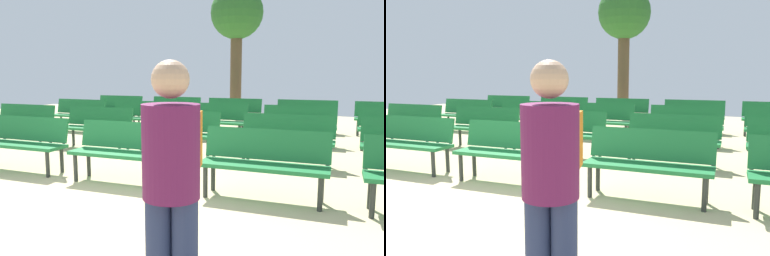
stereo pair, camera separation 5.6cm
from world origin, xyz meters
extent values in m
plane|color=#CCB789|center=(0.00, 0.00, 0.00)|extent=(24.74, 24.74, 0.00)
cube|color=#1E7238|center=(-2.05, 1.40, 0.43)|extent=(1.63, 0.56, 0.05)
cube|color=#1E7238|center=(-2.07, 1.60, 0.68)|extent=(1.60, 0.24, 0.40)
cylinder|color=#2D332D|center=(-1.34, 1.29, 0.20)|extent=(0.06, 0.06, 0.40)
cylinder|color=#2D332D|center=(-1.37, 1.61, 0.20)|extent=(0.06, 0.06, 0.40)
cube|color=#1E7238|center=(-0.12, 1.53, 0.43)|extent=(1.63, 0.57, 0.05)
cube|color=#1E7238|center=(-0.13, 1.73, 0.68)|extent=(1.60, 0.25, 0.40)
cylinder|color=#2D332D|center=(-0.80, 1.31, 0.20)|extent=(0.06, 0.06, 0.40)
cylinder|color=#2D332D|center=(0.59, 1.42, 0.20)|extent=(0.06, 0.06, 0.40)
cylinder|color=#2D332D|center=(-0.83, 1.63, 0.20)|extent=(0.06, 0.06, 0.40)
cylinder|color=#2D332D|center=(0.57, 1.74, 0.20)|extent=(0.06, 0.06, 0.40)
cube|color=#1E7238|center=(1.91, 1.66, 0.43)|extent=(1.63, 0.55, 0.05)
cube|color=#1E7238|center=(1.90, 1.86, 0.68)|extent=(1.60, 0.24, 0.40)
cylinder|color=#2D332D|center=(1.22, 1.45, 0.20)|extent=(0.06, 0.06, 0.40)
cylinder|color=#2D332D|center=(2.62, 1.55, 0.20)|extent=(0.06, 0.06, 0.40)
cylinder|color=#2D332D|center=(1.20, 1.77, 0.20)|extent=(0.06, 0.06, 0.40)
cylinder|color=#2D332D|center=(2.60, 1.87, 0.20)|extent=(0.06, 0.06, 0.40)
cylinder|color=#2D332D|center=(3.17, 1.57, 0.20)|extent=(0.06, 0.06, 0.40)
cylinder|color=#2D332D|center=(3.14, 1.89, 0.20)|extent=(0.06, 0.06, 0.40)
cube|color=#1E7238|center=(-4.20, 3.25, 0.43)|extent=(1.63, 0.55, 0.05)
cube|color=#1E7238|center=(-4.21, 3.45, 0.68)|extent=(1.60, 0.23, 0.40)
cylinder|color=#2D332D|center=(-3.49, 3.14, 0.20)|extent=(0.06, 0.06, 0.40)
cylinder|color=#2D332D|center=(-4.91, 3.36, 0.20)|extent=(0.06, 0.06, 0.40)
cylinder|color=#2D332D|center=(-3.51, 3.46, 0.20)|extent=(0.06, 0.06, 0.40)
cube|color=#1E7238|center=(-2.18, 3.41, 0.43)|extent=(1.63, 0.54, 0.05)
cube|color=#1E7238|center=(-2.19, 3.61, 0.68)|extent=(1.60, 0.23, 0.40)
cylinder|color=#2D332D|center=(-2.87, 3.21, 0.20)|extent=(0.06, 0.06, 0.40)
cylinder|color=#2D332D|center=(-1.47, 3.30, 0.20)|extent=(0.06, 0.06, 0.40)
cylinder|color=#2D332D|center=(-2.89, 3.52, 0.20)|extent=(0.06, 0.06, 0.40)
cylinder|color=#2D332D|center=(-1.49, 3.62, 0.20)|extent=(0.06, 0.06, 0.40)
cube|color=#1E7238|center=(-0.25, 3.48, 0.43)|extent=(1.62, 0.50, 0.05)
cube|color=#1E7238|center=(-0.26, 3.68, 0.68)|extent=(1.60, 0.19, 0.40)
cylinder|color=#2D332D|center=(-0.95, 3.29, 0.20)|extent=(0.06, 0.06, 0.40)
cylinder|color=#2D332D|center=(0.45, 3.34, 0.20)|extent=(0.06, 0.06, 0.40)
cylinder|color=#2D332D|center=(-0.96, 3.61, 0.20)|extent=(0.06, 0.06, 0.40)
cylinder|color=#2D332D|center=(0.44, 3.66, 0.20)|extent=(0.06, 0.06, 0.40)
cube|color=#1E7238|center=(1.79, 3.64, 0.43)|extent=(1.62, 0.53, 0.05)
cube|color=#1E7238|center=(1.78, 3.84, 0.68)|extent=(1.60, 0.21, 0.40)
cylinder|color=#2D332D|center=(1.10, 3.44, 0.20)|extent=(0.06, 0.06, 0.40)
cylinder|color=#2D332D|center=(2.49, 3.52, 0.20)|extent=(0.06, 0.06, 0.40)
cylinder|color=#2D332D|center=(1.08, 3.76, 0.20)|extent=(0.06, 0.06, 0.40)
cylinder|color=#2D332D|center=(2.48, 3.84, 0.20)|extent=(0.06, 0.06, 0.40)
cylinder|color=#2D332D|center=(3.06, 3.57, 0.20)|extent=(0.06, 0.06, 0.40)
cylinder|color=#2D332D|center=(3.05, 3.89, 0.20)|extent=(0.06, 0.06, 0.40)
cube|color=#1E7238|center=(-4.32, 5.23, 0.43)|extent=(1.62, 0.52, 0.05)
cube|color=#1E7238|center=(-4.33, 5.43, 0.68)|extent=(1.60, 0.20, 0.40)
cylinder|color=#2D332D|center=(-5.01, 5.03, 0.20)|extent=(0.06, 0.06, 0.40)
cylinder|color=#2D332D|center=(-3.61, 5.10, 0.20)|extent=(0.06, 0.06, 0.40)
cylinder|color=#2D332D|center=(-5.03, 5.35, 0.20)|extent=(0.06, 0.06, 0.40)
cylinder|color=#2D332D|center=(-3.63, 5.42, 0.20)|extent=(0.06, 0.06, 0.40)
cube|color=#1E7238|center=(-2.40, 5.39, 0.43)|extent=(1.63, 0.59, 0.05)
cube|color=#1E7238|center=(-2.41, 5.59, 0.68)|extent=(1.60, 0.27, 0.40)
cylinder|color=#2D332D|center=(-3.08, 5.17, 0.20)|extent=(0.06, 0.06, 0.40)
cylinder|color=#2D332D|center=(-1.68, 5.30, 0.20)|extent=(0.06, 0.06, 0.40)
cylinder|color=#2D332D|center=(-3.11, 5.49, 0.20)|extent=(0.06, 0.06, 0.40)
cylinder|color=#2D332D|center=(-1.71, 5.62, 0.20)|extent=(0.06, 0.06, 0.40)
cube|color=#1E7238|center=(-0.35, 5.54, 0.43)|extent=(1.62, 0.54, 0.05)
cube|color=#1E7238|center=(-0.37, 5.74, 0.68)|extent=(1.60, 0.22, 0.40)
cylinder|color=#2D332D|center=(-1.04, 5.33, 0.20)|extent=(0.06, 0.06, 0.40)
cylinder|color=#2D332D|center=(0.36, 5.42, 0.20)|extent=(0.06, 0.06, 0.40)
cylinder|color=#2D332D|center=(-1.06, 5.65, 0.20)|extent=(0.06, 0.06, 0.40)
cylinder|color=#2D332D|center=(0.34, 5.74, 0.20)|extent=(0.06, 0.06, 0.40)
cube|color=#1E7238|center=(1.65, 5.66, 0.43)|extent=(1.63, 0.58, 0.05)
cube|color=#1E7238|center=(1.63, 5.86, 0.68)|extent=(1.60, 0.26, 0.40)
cylinder|color=#2D332D|center=(0.96, 5.44, 0.20)|extent=(0.06, 0.06, 0.40)
cylinder|color=#2D332D|center=(2.36, 5.56, 0.20)|extent=(0.06, 0.06, 0.40)
cylinder|color=#2D332D|center=(0.93, 5.75, 0.20)|extent=(0.06, 0.06, 0.40)
cylinder|color=#2D332D|center=(2.33, 5.88, 0.20)|extent=(0.06, 0.06, 0.40)
cylinder|color=#2D332D|center=(2.95, 5.61, 0.20)|extent=(0.06, 0.06, 0.40)
cylinder|color=#2D332D|center=(2.93, 5.93, 0.20)|extent=(0.06, 0.06, 0.40)
cube|color=#1E7238|center=(-4.44, 7.27, 0.43)|extent=(1.63, 0.55, 0.05)
cube|color=#1E7238|center=(-4.46, 7.47, 0.68)|extent=(1.60, 0.24, 0.40)
cylinder|color=#2D332D|center=(-5.13, 7.06, 0.20)|extent=(0.06, 0.06, 0.40)
cylinder|color=#2D332D|center=(-3.73, 7.16, 0.20)|extent=(0.06, 0.06, 0.40)
cylinder|color=#2D332D|center=(-5.15, 7.38, 0.20)|extent=(0.06, 0.06, 0.40)
cylinder|color=#2D332D|center=(-3.76, 7.48, 0.20)|extent=(0.06, 0.06, 0.40)
cube|color=#1E7238|center=(-2.45, 7.45, 0.43)|extent=(1.62, 0.54, 0.05)
cube|color=#1E7238|center=(-2.46, 7.65, 0.68)|extent=(1.60, 0.22, 0.40)
cylinder|color=#2D332D|center=(-3.14, 7.25, 0.20)|extent=(0.06, 0.06, 0.40)
cylinder|color=#2D332D|center=(-1.74, 7.34, 0.20)|extent=(0.06, 0.06, 0.40)
cylinder|color=#2D332D|center=(-3.16, 7.57, 0.20)|extent=(0.06, 0.06, 0.40)
cylinder|color=#2D332D|center=(-1.76, 7.66, 0.20)|extent=(0.06, 0.06, 0.40)
cube|color=#1E7238|center=(-0.55, 7.52, 0.43)|extent=(1.62, 0.54, 0.05)
cube|color=#1E7238|center=(-0.57, 7.72, 0.68)|extent=(1.60, 0.22, 0.40)
cylinder|color=#2D332D|center=(-1.24, 7.32, 0.20)|extent=(0.06, 0.06, 0.40)
cylinder|color=#2D332D|center=(0.15, 7.41, 0.20)|extent=(0.06, 0.06, 0.40)
cylinder|color=#2D332D|center=(-1.26, 7.64, 0.20)|extent=(0.06, 0.06, 0.40)
cylinder|color=#2D332D|center=(0.14, 7.73, 0.20)|extent=(0.06, 0.06, 0.40)
cube|color=#1E7238|center=(1.49, 7.70, 0.43)|extent=(1.63, 0.57, 0.05)
cube|color=#1E7238|center=(1.47, 7.90, 0.68)|extent=(1.60, 0.25, 0.40)
cylinder|color=#2D332D|center=(0.80, 7.49, 0.20)|extent=(0.06, 0.06, 0.40)
cylinder|color=#2D332D|center=(2.20, 7.60, 0.20)|extent=(0.06, 0.06, 0.40)
cylinder|color=#2D332D|center=(0.78, 7.80, 0.20)|extent=(0.06, 0.06, 0.40)
cylinder|color=#2D332D|center=(2.17, 7.92, 0.20)|extent=(0.06, 0.06, 0.40)
cylinder|color=#2D332D|center=(2.80, 7.61, 0.20)|extent=(0.06, 0.06, 0.40)
cylinder|color=#2D332D|center=(2.78, 7.93, 0.20)|extent=(0.06, 0.06, 0.40)
cylinder|color=brown|center=(-1.32, 10.00, 1.57)|extent=(0.40, 0.40, 3.14)
sphere|color=#2D6628|center=(-1.32, 10.00, 3.69)|extent=(1.82, 1.82, 1.82)
cylinder|color=#601947|center=(2.07, -1.00, 1.12)|extent=(0.42, 0.42, 0.55)
sphere|color=tan|center=(2.07, -1.00, 1.54)|extent=(0.22, 0.22, 0.22)
cube|color=orange|center=(1.99, -0.75, 1.15)|extent=(0.32, 0.25, 0.36)
camera|label=1|loc=(3.10, -2.89, 1.57)|focal=35.59mm
camera|label=2|loc=(3.15, -2.87, 1.57)|focal=35.59mm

